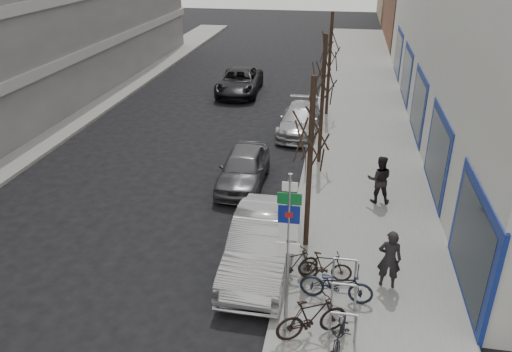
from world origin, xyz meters
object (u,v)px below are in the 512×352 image
at_px(meter_front, 290,230).
at_px(meter_mid, 306,158).
at_px(tree_near, 312,125).
at_px(pedestrian_far, 379,179).
at_px(parked_car_front, 262,244).
at_px(bike_near_right, 312,317).
at_px(parked_car_back, 300,120).
at_px(lane_car, 239,82).
at_px(tree_mid, 324,70).
at_px(bike_far_inner, 325,266).
at_px(tree_far, 331,40).
at_px(bike_mid_inner, 292,265).
at_px(meter_back, 315,114).
at_px(bike_rack, 344,294).
at_px(pedestrian_near, 390,259).
at_px(highway_sign_pole, 288,242).
at_px(bike_near_left, 341,330).
at_px(parked_car_mid, 243,168).
at_px(bike_mid_curb, 337,281).

distance_m(meter_front, meter_mid, 5.50).
distance_m(tree_near, pedestrian_far, 5.02).
distance_m(meter_mid, parked_car_front, 6.28).
height_order(bike_near_right, parked_car_back, parked_car_back).
relative_size(bike_near_right, lane_car, 0.35).
xyz_separation_m(tree_mid, parked_car_back, (-1.20, 3.75, -3.43)).
bearing_deg(pedestrian_far, bike_far_inner, 70.08).
bearing_deg(meter_front, tree_far, 88.09).
bearing_deg(lane_car, bike_mid_inner, -76.26).
relative_size(tree_far, parked_car_back, 1.19).
height_order(tree_far, lane_car, tree_far).
distance_m(meter_back, bike_far_inner, 12.28).
bearing_deg(tree_near, bike_rack, -67.52).
distance_m(tree_near, bike_far_inner, 3.95).
relative_size(parked_car_back, pedestrian_far, 2.56).
bearing_deg(pedestrian_near, bike_mid_inner, 8.70).
xyz_separation_m(highway_sign_pole, pedestrian_near, (2.57, 1.85, -1.44)).
relative_size(tree_mid, parked_car_back, 1.19).
height_order(tree_mid, meter_mid, tree_mid).
xyz_separation_m(bike_near_left, pedestrian_near, (1.21, 2.52, 0.40)).
bearing_deg(bike_near_right, parked_car_mid, -5.35).
height_order(meter_back, bike_mid_curb, meter_back).
bearing_deg(bike_mid_curb, meter_mid, 15.08).
height_order(highway_sign_pole, bike_mid_curb, highway_sign_pole).
height_order(parked_car_front, parked_car_back, parked_car_front).
relative_size(meter_front, bike_near_right, 0.69).
distance_m(meter_mid, pedestrian_far, 3.28).
relative_size(meter_mid, parked_car_mid, 0.30).
xyz_separation_m(parked_car_mid, pedestrian_far, (5.12, -0.82, 0.33)).
xyz_separation_m(lane_car, pedestrian_far, (7.88, -13.33, 0.31)).
bearing_deg(lane_car, parked_car_front, -78.64).
bearing_deg(bike_near_left, parked_car_front, 137.03).
distance_m(highway_sign_pole, parked_car_front, 2.99).
bearing_deg(bike_far_inner, bike_mid_inner, 98.41).
height_order(meter_mid, bike_mid_inner, meter_mid).
relative_size(highway_sign_pole, tree_mid, 0.76).
height_order(parked_car_back, pedestrian_far, pedestrian_far).
relative_size(bike_far_inner, pedestrian_far, 0.84).
xyz_separation_m(parked_car_front, parked_car_back, (0.00, 11.48, -0.14)).
distance_m(highway_sign_pole, tree_near, 3.88).
bearing_deg(tree_near, bike_mid_inner, -96.78).
height_order(parked_car_back, pedestrian_near, pedestrian_near).
distance_m(tree_mid, pedestrian_near, 9.04).
relative_size(tree_far, parked_car_mid, 1.29).
bearing_deg(bike_mid_curb, pedestrian_far, -8.69).
distance_m(bike_mid_curb, parked_car_mid, 7.60).
xyz_separation_m(bike_near_left, bike_near_right, (-0.69, 0.22, 0.09)).
bearing_deg(tree_far, parked_car_back, -113.55).
bearing_deg(pedestrian_near, lane_car, -62.42).
xyz_separation_m(meter_mid, pedestrian_far, (2.77, -1.76, 0.14)).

